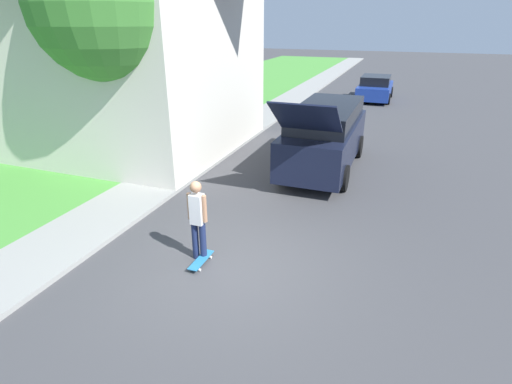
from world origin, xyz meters
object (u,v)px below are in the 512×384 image
skateboarder (198,217)px  lawn_tree_near (106,5)px  skateboard (201,260)px  suv_parked (325,135)px  car_down_street (375,88)px

skateboarder → lawn_tree_near: bearing=142.0°
skateboard → lawn_tree_near: bearing=141.4°
lawn_tree_near → suv_parked: size_ratio=1.14×
car_down_street → skateboarder: bearing=-94.8°
skateboarder → car_down_street: bearing=85.2°
car_down_street → skateboarder: (-1.61, -19.02, 0.25)m
skateboarder → suv_parked: bearing=78.8°
lawn_tree_near → suv_parked: 7.11m
skateboarder → skateboard: (0.11, -0.16, -0.84)m
lawn_tree_near → skateboarder: (4.14, -3.24, -3.84)m
skateboard → suv_parked: bearing=80.0°
skateboard → skateboarder: bearing=124.2°
car_down_street → skateboard: bearing=-94.5°
lawn_tree_near → suv_parked: (5.36, 2.89, -3.68)m
suv_parked → skateboard: suv_parked is taller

